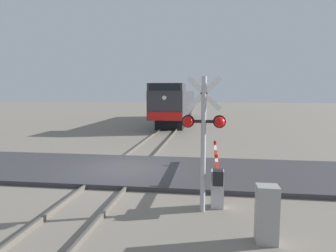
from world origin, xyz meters
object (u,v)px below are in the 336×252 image
Objects in this scene: utility_cabinet at (267,214)px; crossing_gate at (217,175)px; locomotive at (176,104)px; crossing_signal at (204,130)px.

crossing_gate is at bearing 110.82° from utility_cabinet.
locomotive is 4.67× the size of crossing_signal.
crossing_gate is 4.44× the size of utility_cabinet.
locomotive is 13.54× the size of utility_cabinet.
utility_cabinet is (4.74, -24.73, -1.41)m from locomotive.
crossing_signal is 0.65× the size of crossing_gate.
utility_cabinet is (1.02, -2.69, -0.10)m from crossing_gate.
locomotive is at bearing 100.85° from utility_cabinet.
crossing_signal is 1.97m from crossing_gate.
utility_cabinet is (1.43, -1.55, -1.65)m from crossing_signal.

